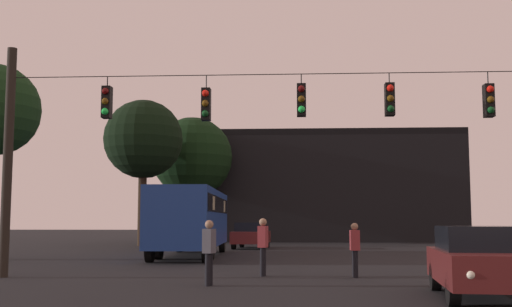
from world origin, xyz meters
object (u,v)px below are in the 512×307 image
object	(u,v)px
city_bus	(192,216)
pedestrian_crossing_left	(355,247)
pedestrian_crossing_center	(209,249)
car_near_right	(481,260)
tree_left_silhouette	(192,158)
pedestrian_crossing_right	(263,243)
tree_right_far	(143,140)
car_far_left	(251,235)

from	to	relation	value
city_bus	pedestrian_crossing_left	world-z (taller)	city_bus
pedestrian_crossing_center	car_near_right	bearing A→B (deg)	-19.73
pedestrian_crossing_left	tree_left_silhouette	distance (m)	29.41
pedestrian_crossing_left	tree_left_silhouette	size ratio (longest dim) A/B	0.17
car_near_right	pedestrian_crossing_center	xyz separation A→B (m)	(-6.12, 2.20, 0.14)
city_bus	pedestrian_crossing_right	bearing A→B (deg)	-69.73
city_bus	tree_left_silhouette	size ratio (longest dim) A/B	1.20
tree_right_far	city_bus	bearing A→B (deg)	-66.33
car_near_right	tree_left_silhouette	xyz separation A→B (m)	(-11.31, 32.20, 5.48)
city_bus	pedestrian_crossing_center	bearing A→B (deg)	-79.09
city_bus	pedestrian_crossing_left	distance (m)	12.25
tree_left_silhouette	pedestrian_crossing_center	bearing A→B (deg)	-80.18
pedestrian_crossing_right	car_near_right	bearing A→B (deg)	-45.84
city_bus	tree_right_far	world-z (taller)	tree_right_far
car_near_right	pedestrian_crossing_center	bearing A→B (deg)	160.27
pedestrian_crossing_left	tree_right_far	world-z (taller)	tree_right_far
car_far_left	pedestrian_crossing_right	size ratio (longest dim) A/B	2.61
tree_left_silhouette	tree_right_far	xyz separation A→B (m)	(-2.39, -5.45, 0.64)
car_far_left	pedestrian_crossing_center	xyz separation A→B (m)	(0.28, -21.44, 0.14)
pedestrian_crossing_left	pedestrian_crossing_right	bearing A→B (deg)	174.37
car_near_right	tree_right_far	size ratio (longest dim) A/B	0.47
pedestrian_crossing_left	pedestrian_crossing_right	xyz separation A→B (m)	(-2.69, 0.26, 0.09)
city_bus	pedestrian_crossing_right	distance (m)	10.83
car_near_right	pedestrian_crossing_right	bearing A→B (deg)	134.16
city_bus	pedestrian_crossing_right	size ratio (longest dim) A/B	6.49
car_near_right	tree_left_silhouette	bearing A→B (deg)	109.36
pedestrian_crossing_center	tree_right_far	distance (m)	26.38
tree_right_far	pedestrian_crossing_right	bearing A→B (deg)	-67.89
pedestrian_crossing_left	tree_right_far	bearing A→B (deg)	117.63
car_near_right	pedestrian_crossing_left	distance (m)	5.24
pedestrian_crossing_right	tree_right_far	xyz separation A→B (m)	(-8.82, 21.72, 5.95)
car_near_right	pedestrian_crossing_left	world-z (taller)	pedestrian_crossing_left
pedestrian_crossing_center	city_bus	bearing A→B (deg)	100.91
tree_left_silhouette	tree_right_far	world-z (taller)	tree_right_far
tree_left_silhouette	pedestrian_crossing_left	bearing A→B (deg)	-71.61
car_far_left	tree_left_silhouette	xyz separation A→B (m)	(-4.91, 8.57, 5.48)
car_near_right	pedestrian_crossing_left	bearing A→B (deg)	114.74
city_bus	tree_right_far	xyz separation A→B (m)	(-5.09, 11.60, 5.05)
pedestrian_crossing_left	pedestrian_crossing_center	xyz separation A→B (m)	(-3.93, -2.56, 0.05)
pedestrian_crossing_right	tree_left_silhouette	bearing A→B (deg)	103.32
city_bus	pedestrian_crossing_center	xyz separation A→B (m)	(2.50, -12.95, -0.93)
pedestrian_crossing_center	tree_left_silhouette	bearing A→B (deg)	99.82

